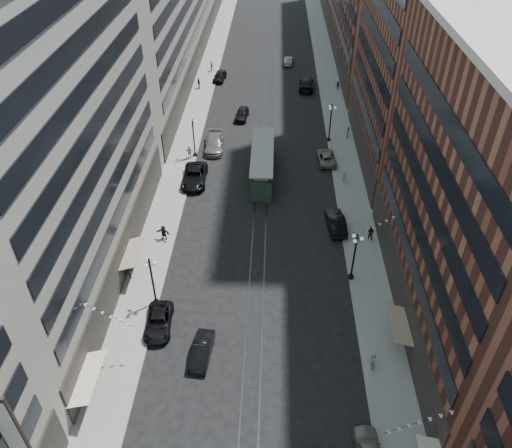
# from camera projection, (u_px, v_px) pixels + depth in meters

# --- Properties ---
(ground) EXTENTS (220.00, 220.00, 0.00)m
(ground) POSITION_uv_depth(u_px,v_px,m) (264.00, 140.00, 71.27)
(ground) COLOR black
(ground) RESTS_ON ground
(sidewalk_west) EXTENTS (4.00, 180.00, 0.15)m
(sidewalk_west) POSITION_uv_depth(u_px,v_px,m) (197.00, 108.00, 79.42)
(sidewalk_west) COLOR gray
(sidewalk_west) RESTS_ON ground
(sidewalk_east) EXTENTS (4.00, 180.00, 0.15)m
(sidewalk_east) POSITION_uv_depth(u_px,v_px,m) (335.00, 110.00, 78.78)
(sidewalk_east) COLOR gray
(sidewalk_east) RESTS_ON ground
(rail_west) EXTENTS (0.12, 180.00, 0.02)m
(rail_west) POSITION_uv_depth(u_px,v_px,m) (261.00, 110.00, 79.16)
(rail_west) COLOR #2D2D33
(rail_west) RESTS_ON ground
(rail_east) EXTENTS (0.12, 180.00, 0.02)m
(rail_east) POSITION_uv_depth(u_px,v_px,m) (270.00, 110.00, 79.12)
(rail_east) COLOR #2D2D33
(rail_east) RESTS_ON ground
(building_west_mid) EXTENTS (8.00, 36.00, 28.00)m
(building_west_mid) POSITION_uv_depth(u_px,v_px,m) (56.00, 143.00, 41.88)
(building_west_mid) COLOR gray
(building_west_mid) RESTS_ON ground
(building_east_mid) EXTENTS (8.00, 30.00, 24.00)m
(building_east_mid) POSITION_uv_depth(u_px,v_px,m) (477.00, 205.00, 38.17)
(building_east_mid) COLOR brown
(building_east_mid) RESTS_ON ground
(lamppost_sw_far) EXTENTS (1.03, 1.14, 5.52)m
(lamppost_sw_far) POSITION_uv_depth(u_px,v_px,m) (152.00, 280.00, 44.42)
(lamppost_sw_far) COLOR black
(lamppost_sw_far) RESTS_ON sidewalk_west
(lamppost_sw_mid) EXTENTS (1.03, 1.14, 5.52)m
(lamppost_sw_mid) POSITION_uv_depth(u_px,v_px,m) (194.00, 136.00, 65.69)
(lamppost_sw_mid) COLOR black
(lamppost_sw_mid) RESTS_ON sidewalk_west
(lamppost_se_far) EXTENTS (1.03, 1.14, 5.52)m
(lamppost_se_far) POSITION_uv_depth(u_px,v_px,m) (354.00, 255.00, 47.03)
(lamppost_se_far) COLOR black
(lamppost_se_far) RESTS_ON sidewalk_east
(lamppost_se_mid) EXTENTS (1.03, 1.14, 5.52)m
(lamppost_se_mid) POSITION_uv_depth(u_px,v_px,m) (330.00, 121.00, 69.09)
(lamppost_se_mid) COLOR black
(lamppost_se_mid) RESTS_ON sidewalk_east
(streetcar) EXTENTS (2.77, 12.53, 3.47)m
(streetcar) POSITION_uv_depth(u_px,v_px,m) (262.00, 164.00, 63.06)
(streetcar) COLOR #273E2D
(streetcar) RESTS_ON ground
(car_2) EXTENTS (2.55, 4.96, 1.34)m
(car_2) POSITION_uv_depth(u_px,v_px,m) (159.00, 322.00, 43.73)
(car_2) COLOR black
(car_2) RESTS_ON ground
(car_5) EXTENTS (1.85, 4.37, 1.40)m
(car_5) POSITION_uv_depth(u_px,v_px,m) (202.00, 351.00, 41.26)
(car_5) COLOR black
(car_5) RESTS_ON ground
(pedestrian_2) EXTENTS (0.94, 0.55, 1.88)m
(pedestrian_2) POSITION_uv_depth(u_px,v_px,m) (128.00, 271.00, 48.24)
(pedestrian_2) COLOR black
(pedestrian_2) RESTS_ON sidewalk_west
(pedestrian_4) EXTENTS (0.56, 1.07, 1.76)m
(pedestrian_4) POSITION_uv_depth(u_px,v_px,m) (373.00, 361.00, 40.03)
(pedestrian_4) COLOR beige
(pedestrian_4) RESTS_ON sidewalk_east
(car_7) EXTENTS (3.01, 6.30, 1.73)m
(car_7) POSITION_uv_depth(u_px,v_px,m) (194.00, 176.00, 62.11)
(car_7) COLOR black
(car_7) RESTS_ON ground
(car_8) EXTENTS (2.76, 6.18, 1.76)m
(car_8) POSITION_uv_depth(u_px,v_px,m) (214.00, 143.00, 68.72)
(car_8) COLOR #636058
(car_8) RESTS_ON ground
(car_9) EXTENTS (2.44, 4.83, 1.58)m
(car_9) POSITION_uv_depth(u_px,v_px,m) (220.00, 76.00, 88.19)
(car_9) COLOR black
(car_9) RESTS_ON ground
(car_10) EXTENTS (2.22, 5.18, 1.66)m
(car_10) POSITION_uv_depth(u_px,v_px,m) (336.00, 222.00, 54.79)
(car_10) COLOR black
(car_10) RESTS_ON ground
(car_11) EXTENTS (2.63, 5.11, 1.38)m
(car_11) POSITION_uv_depth(u_px,v_px,m) (326.00, 157.00, 66.11)
(car_11) COLOR slate
(car_11) RESTS_ON ground
(car_12) EXTENTS (2.90, 6.27, 1.77)m
(car_12) POSITION_uv_depth(u_px,v_px,m) (306.00, 84.00, 85.21)
(car_12) COLOR black
(car_12) RESTS_ON ground
(car_13) EXTENTS (2.28, 4.65, 1.53)m
(car_13) POSITION_uv_depth(u_px,v_px,m) (242.00, 114.00, 76.20)
(car_13) COLOR black
(car_13) RESTS_ON ground
(car_14) EXTENTS (1.77, 4.29, 1.38)m
(car_14) POSITION_uv_depth(u_px,v_px,m) (288.00, 61.00, 94.42)
(car_14) COLOR slate
(car_14) RESTS_ON ground
(pedestrian_5) EXTENTS (1.64, 0.87, 1.70)m
(pedestrian_5) POSITION_uv_depth(u_px,v_px,m) (164.00, 233.00, 53.07)
(pedestrian_5) COLOR black
(pedestrian_5) RESTS_ON sidewalk_west
(pedestrian_6) EXTENTS (1.13, 0.63, 1.84)m
(pedestrian_6) POSITION_uv_depth(u_px,v_px,m) (190.00, 152.00, 66.40)
(pedestrian_6) COLOR beige
(pedestrian_6) RESTS_ON sidewalk_west
(pedestrian_7) EXTENTS (0.93, 0.84, 1.69)m
(pedestrian_7) POSITION_uv_depth(u_px,v_px,m) (371.00, 232.00, 53.11)
(pedestrian_7) COLOR black
(pedestrian_7) RESTS_ON sidewalk_east
(pedestrian_8) EXTENTS (0.69, 0.52, 1.70)m
(pedestrian_8) POSITION_uv_depth(u_px,v_px,m) (344.00, 176.00, 61.91)
(pedestrian_8) COLOR #AD9E90
(pedestrian_8) RESTS_ON sidewalk_east
(pedestrian_9) EXTENTS (1.05, 0.63, 1.51)m
(pedestrian_9) POSITION_uv_depth(u_px,v_px,m) (338.00, 86.00, 84.49)
(pedestrian_9) COLOR black
(pedestrian_9) RESTS_ON sidewalk_east
(pedestrian_extra_0) EXTENTS (0.50, 0.87, 1.77)m
(pedestrian_extra_0) POSITION_uv_depth(u_px,v_px,m) (349.00, 132.00, 71.07)
(pedestrian_extra_0) COLOR beige
(pedestrian_extra_0) RESTS_ON sidewalk_east
(pedestrian_extra_1) EXTENTS (0.90, 1.19, 1.85)m
(pedestrian_extra_1) POSITION_uv_depth(u_px,v_px,m) (212.00, 66.00, 91.23)
(pedestrian_extra_1) COLOR #A09284
(pedestrian_extra_1) RESTS_ON sidewalk_west
(pedestrian_extra_2) EXTENTS (0.92, 1.14, 1.77)m
(pedestrian_extra_2) POSITION_uv_depth(u_px,v_px,m) (199.00, 83.00, 84.97)
(pedestrian_extra_2) COLOR black
(pedestrian_extra_2) RESTS_ON sidewalk_west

